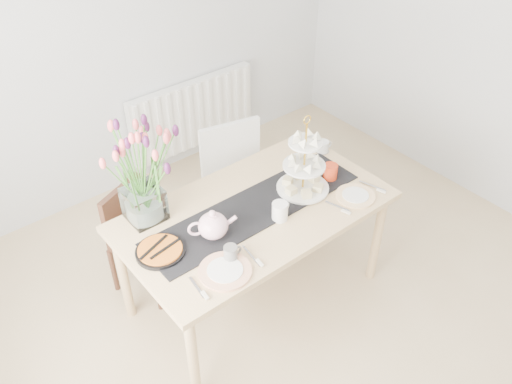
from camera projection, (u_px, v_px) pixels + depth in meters
room_shell at (352, 174)px, 2.54m from camera, size 4.50×4.50×4.50m
radiator at (193, 114)px, 4.65m from camera, size 1.20×0.08×0.60m
dining_table at (255, 219)px, 3.24m from camera, size 1.60×0.90×0.75m
chair_brown at (139, 231)px, 3.51m from camera, size 0.51×0.51×0.75m
chair_white at (238, 177)px, 3.82m from camera, size 0.54×0.54×0.90m
table_runner at (255, 208)px, 3.19m from camera, size 1.40×0.35×0.01m
tulip_vase at (137, 160)px, 2.89m from camera, size 0.73×0.73×0.63m
cake_stand at (304, 172)px, 3.26m from camera, size 0.32×0.32×0.47m
teapot at (213, 226)px, 2.95m from camera, size 0.33×0.31×0.17m
cream_jug at (323, 147)px, 3.64m from camera, size 0.09×0.09×0.08m
tart_tin at (160, 251)px, 2.90m from camera, size 0.27×0.27×0.03m
mug_grey at (231, 253)px, 2.84m from camera, size 0.08×0.08×0.09m
mug_white at (280, 211)px, 3.09m from camera, size 0.11×0.11×0.11m
mug_orange at (330, 172)px, 3.39m from camera, size 0.12×0.12×0.11m
plate_left at (225, 271)px, 2.79m from camera, size 0.31×0.31×0.01m
plate_right at (355, 196)px, 3.28m from camera, size 0.30×0.30×0.01m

